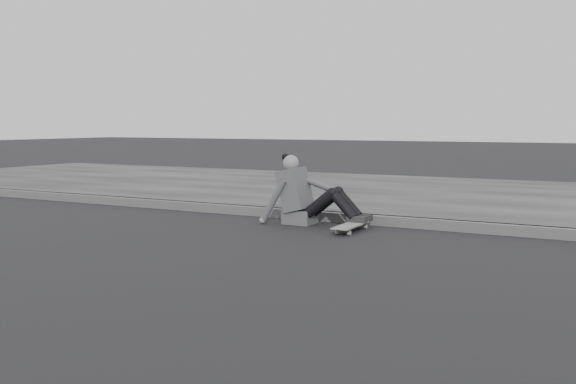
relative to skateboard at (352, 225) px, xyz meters
The scene contains 5 objects.
ground 2.10m from the skateboard, 69.74° to the right, with size 80.00×80.00×0.00m, color black.
curb 0.95m from the skateboard, 39.86° to the left, with size 24.00×0.16×0.12m, color #4F4F4F.
sidewalk 3.70m from the skateboard, 78.65° to the left, with size 24.00×6.00×0.12m, color #373737.
skateboard is the anchor object (origin of this frame).
seated_woman 0.83m from the skateboard, 161.47° to the left, with size 1.38×0.46×0.88m.
Camera 1 is at (2.04, -4.91, 1.25)m, focal length 40.00 mm.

